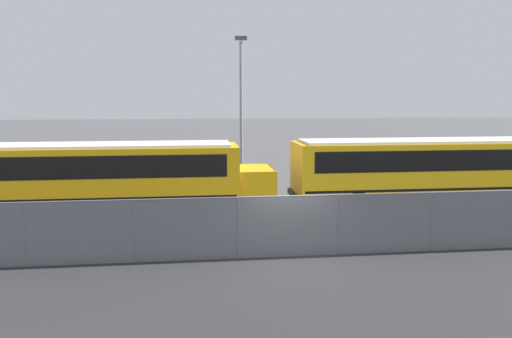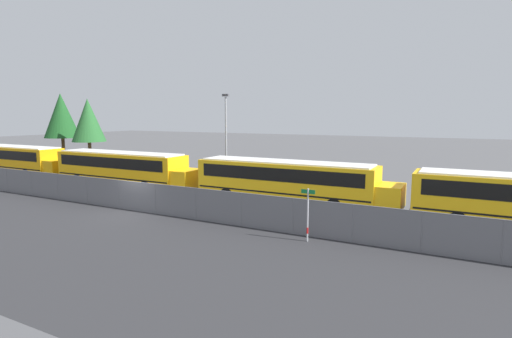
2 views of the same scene
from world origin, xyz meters
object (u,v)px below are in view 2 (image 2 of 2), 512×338
at_px(street_sign, 308,213).
at_px(light_pole, 226,135).
at_px(school_bus_1, 123,166).
at_px(tree_0, 61,116).
at_px(tree_1, 88,120).
at_px(school_bus_2, 288,179).
at_px(school_bus_0, 15,158).

xyz_separation_m(street_sign, light_pole, (-12.17, 12.21, 2.95)).
bearing_deg(school_bus_1, tree_0, 152.51).
bearing_deg(light_pole, tree_1, 166.35).
xyz_separation_m(school_bus_2, tree_0, (-39.52, 12.49, 4.19)).
xyz_separation_m(school_bus_2, tree_1, (-32.91, 11.43, 3.61)).
bearing_deg(school_bus_1, school_bus_0, -179.85).
distance_m(school_bus_0, tree_1, 12.75).
bearing_deg(school_bus_2, school_bus_1, -178.77).
distance_m(school_bus_0, light_pole, 22.31).
height_order(school_bus_1, tree_1, tree_1).
relative_size(school_bus_1, tree_1, 1.70).
bearing_deg(school_bus_0, street_sign, -10.79).
relative_size(school_bus_0, street_sign, 5.34).
xyz_separation_m(school_bus_0, tree_0, (-9.83, 12.85, 4.19)).
xyz_separation_m(school_bus_0, light_pole, (21.39, 5.82, 2.52)).
distance_m(school_bus_1, light_pole, 9.13).
bearing_deg(tree_1, light_pole, -13.65).
height_order(school_bus_0, school_bus_1, same).
xyz_separation_m(school_bus_1, school_bus_2, (14.90, 0.32, 0.00)).
bearing_deg(tree_1, school_bus_2, -19.16).
relative_size(school_bus_2, tree_0, 1.53).
bearing_deg(tree_0, school_bus_2, -17.55).
relative_size(school_bus_1, school_bus_2, 1.00).
distance_m(school_bus_0, school_bus_1, 14.79).
bearing_deg(street_sign, light_pole, 134.89).
bearing_deg(tree_1, tree_0, 170.89).
distance_m(school_bus_1, tree_1, 21.81).
xyz_separation_m(school_bus_0, tree_1, (-3.22, 11.79, 3.61)).
bearing_deg(school_bus_2, tree_1, 160.84).
height_order(street_sign, tree_1, tree_1).
distance_m(school_bus_0, street_sign, 34.16).
relative_size(school_bus_0, school_bus_2, 1.00).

